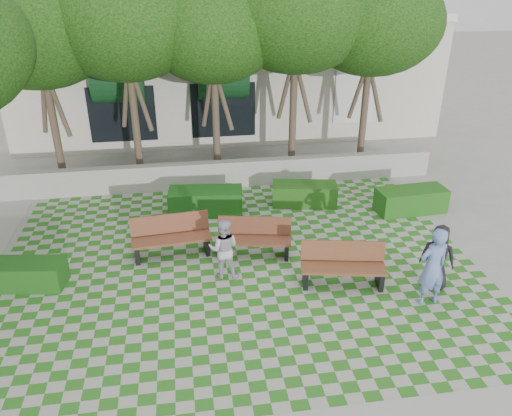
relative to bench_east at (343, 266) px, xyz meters
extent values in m
plane|color=gray|center=(-2.35, 0.09, -0.50)|extent=(90.00, 90.00, 0.00)
plane|color=#2B721E|center=(-2.35, 1.09, -0.50)|extent=(12.00, 12.00, 0.00)
cube|color=#9E9B93|center=(-2.35, 6.29, -0.05)|extent=(15.00, 0.36, 0.90)
cube|color=brown|center=(-0.02, -0.08, -0.01)|extent=(2.07, 0.98, 0.07)
cube|color=brown|center=(0.04, 0.20, 0.29)|extent=(1.98, 0.52, 0.50)
cube|color=black|center=(-0.89, 0.09, -0.26)|extent=(0.22, 0.56, 0.49)
cube|color=black|center=(0.85, -0.25, -0.26)|extent=(0.22, 0.56, 0.49)
cube|color=brown|center=(-1.91, 1.57, -0.02)|extent=(2.00, 0.96, 0.06)
cube|color=brown|center=(-1.85, 1.85, 0.26)|extent=(1.91, 0.52, 0.48)
cube|color=black|center=(-2.74, 1.75, -0.27)|extent=(0.21, 0.54, 0.47)
cube|color=black|center=(-1.07, 1.40, -0.27)|extent=(0.21, 0.54, 0.47)
cube|color=brown|center=(-4.03, 1.91, 0.01)|extent=(2.10, 0.81, 0.07)
cube|color=brown|center=(-4.06, 2.20, 0.31)|extent=(2.05, 0.33, 0.51)
cube|color=black|center=(-4.94, 1.82, -0.25)|extent=(0.17, 0.58, 0.50)
cube|color=black|center=(-3.13, 1.99, -0.25)|extent=(0.17, 0.58, 0.50)
cube|color=#1B4F15|center=(3.30, 3.45, -0.13)|extent=(2.19, 1.01, 0.75)
cube|color=#1C4B14|center=(0.15, 4.43, -0.15)|extent=(2.14, 1.17, 0.71)
cube|color=#134612|center=(-2.99, 4.30, -0.11)|extent=(2.32, 1.13, 0.78)
cube|color=#154612|center=(-7.51, 1.06, -0.18)|extent=(1.94, 1.00, 0.65)
imported|color=#667EBB|center=(1.69, -1.03, 0.45)|extent=(0.76, 0.57, 1.92)
imported|color=black|center=(2.12, -0.45, 0.31)|extent=(0.95, 0.87, 1.62)
imported|color=#BEB4C7|center=(-2.77, 0.77, 0.27)|extent=(0.85, 0.72, 1.55)
cylinder|color=#47382B|center=(-7.85, 7.69, 1.32)|extent=(0.26, 0.26, 3.64)
ellipsoid|color=#1E4C11|center=(-7.85, 7.69, 4.57)|extent=(4.80, 4.80, 3.60)
cylinder|color=#47382B|center=(-5.15, 7.69, 1.40)|extent=(0.26, 0.26, 3.81)
ellipsoid|color=#1E4C11|center=(-5.15, 7.69, 4.80)|extent=(5.00, 5.00, 3.75)
cylinder|color=#47382B|center=(-2.35, 7.69, 1.29)|extent=(0.26, 0.26, 3.58)
ellipsoid|color=#1E4C11|center=(-2.35, 7.69, 4.49)|extent=(4.60, 4.60, 3.45)
cylinder|color=#47382B|center=(0.45, 7.69, 1.46)|extent=(0.26, 0.26, 3.92)
ellipsoid|color=#1E4C11|center=(0.45, 7.69, 4.96)|extent=(5.20, 5.20, 3.90)
cylinder|color=#47382B|center=(3.15, 7.69, 1.34)|extent=(0.26, 0.26, 3.70)
ellipsoid|color=#1E4C11|center=(3.15, 7.69, 4.64)|extent=(4.80, 4.80, 3.60)
cube|color=beige|center=(-1.35, 14.29, 2.00)|extent=(18.00, 8.00, 5.00)
cube|color=white|center=(-1.35, 10.29, 4.50)|extent=(18.00, 0.30, 0.30)
cube|color=black|center=(3.65, 10.27, 1.70)|extent=(1.40, 0.10, 2.40)
cylinder|color=#103D1A|center=(-5.85, 10.27, 2.50)|extent=(3.00, 1.80, 1.80)
cube|color=black|center=(-5.85, 10.27, 1.10)|extent=(2.60, 0.08, 2.20)
cylinder|color=#103D1A|center=(-1.85, 10.27, 2.50)|extent=(3.00, 1.80, 1.80)
cube|color=black|center=(-1.85, 10.27, 1.10)|extent=(2.60, 0.08, 2.20)
camera|label=1|loc=(-3.59, -9.60, 6.49)|focal=35.00mm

